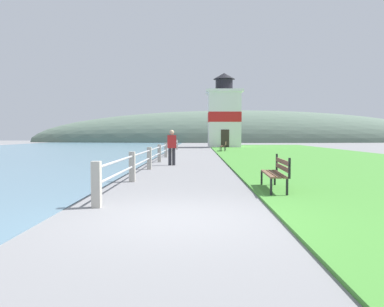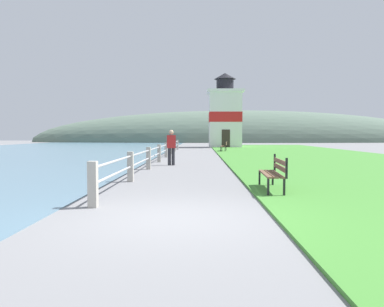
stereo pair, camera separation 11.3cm
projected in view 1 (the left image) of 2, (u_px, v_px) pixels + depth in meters
The scene contains 8 objects.
ground_plane at pixel (177, 219), 6.59m from camera, with size 160.00×160.00×0.00m, color slate.
grass_verge at pixel (314, 157), 24.01m from camera, with size 12.00×52.72×0.06m.
seawall_railing at pixel (163, 150), 22.00m from camera, with size 0.18×29.05×0.95m.
park_bench_near at pixel (277, 171), 9.66m from camera, with size 0.56×1.88×0.94m.
park_bench_midway at pixel (224, 145), 31.93m from camera, with size 0.68×1.76×0.94m.
lighthouse at pixel (224, 115), 42.61m from camera, with size 4.10×4.10×8.43m.
person_strolling at pixel (172, 146), 17.90m from camera, with size 0.44×0.29×1.70m.
distant_hillside at pixel (238, 142), 71.51m from camera, with size 80.00×16.00×12.00m.
Camera 1 is at (0.37, -6.51, 1.49)m, focal length 35.00 mm.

